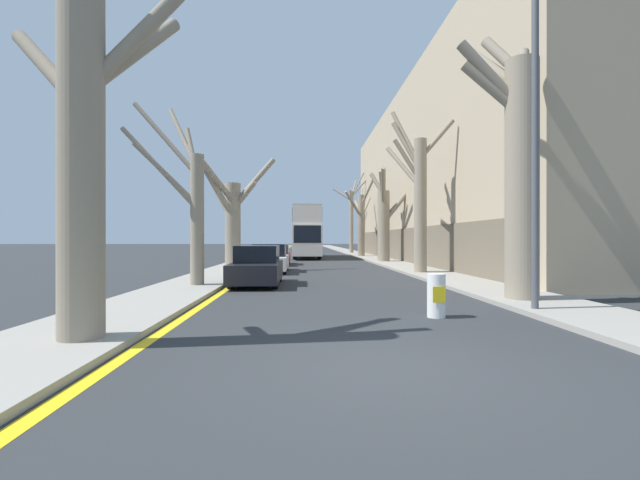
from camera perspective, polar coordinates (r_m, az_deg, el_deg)
The scene contains 19 objects.
ground_plane at distance 5.95m, azimuth 8.94°, elevation -16.74°, with size 300.00×300.00×0.00m, color #2B2D30.
sidewalk_left at distance 55.75m, azimuth -6.54°, elevation -1.60°, with size 2.48×120.00×0.12m, color gray.
sidewalk_right at distance 55.96m, azimuth 4.01°, elevation -1.59°, with size 2.48×120.00×0.12m, color gray.
building_facade_right at distance 36.13m, azimuth 18.00°, elevation 7.88°, with size 10.08×41.52×13.25m.
kerb_line_stripe at distance 55.67m, azimuth -5.08°, elevation -1.66°, with size 0.24×120.00×0.01m, color yellow.
street_tree_left_0 at distance 8.24m, azimuth -28.92°, elevation 13.40°, with size 3.20×2.13×8.08m.
street_tree_left_1 at distance 15.87m, azimuth -16.95°, elevation 4.87°, with size 2.75×2.28×6.78m.
street_tree_left_2 at distance 23.57m, azimuth -11.64°, elevation 3.09°, with size 4.18×3.69×6.34m.
street_tree_right_0 at distance 13.02m, azimuth 24.88°, elevation 9.57°, with size 2.79×2.87×7.96m.
street_tree_right_1 at distance 21.65m, azimuth 12.98°, elevation 5.88°, with size 2.93×2.55×8.28m.
street_tree_right_2 at distance 31.65m, azimuth 8.63°, elevation 2.80°, with size 3.29×3.62×6.68m.
street_tree_right_3 at distance 41.89m, azimuth 5.52°, elevation 2.52°, with size 3.18×4.90×7.64m.
street_tree_right_4 at distance 51.02m, azimuth 4.26°, elevation 3.19°, with size 4.28×4.11×9.64m.
double_decker_bus at distance 39.70m, azimuth -1.80°, elevation 1.34°, with size 2.45×11.59×4.56m.
parked_car_0 at distance 16.31m, azimuth -8.38°, elevation -3.51°, with size 1.75×4.19×1.48m.
parked_car_1 at distance 22.67m, azimuth -6.70°, elevation -2.51°, with size 1.86×4.54×1.46m.
parked_car_2 at distance 28.95m, azimuth -5.77°, elevation -2.04°, with size 1.71×4.37×1.35m.
lamp_post at distance 11.53m, azimuth 26.37°, elevation 17.23°, with size 1.40×0.20×9.30m.
traffic_bollard at distance 9.83m, azimuth 15.24°, elevation -7.16°, with size 0.40×0.41×0.96m.
Camera 1 is at (-1.12, -5.58, 1.72)m, focal length 24.00 mm.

